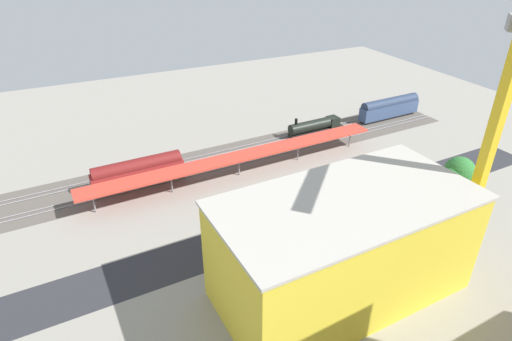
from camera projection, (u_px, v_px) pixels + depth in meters
name	position (u px, v px, depth m)	size (l,w,h in m)	color
ground_plane	(274.00, 208.00, 80.03)	(192.38, 192.38, 0.00)	gray
rail_bed	(228.00, 158.00, 97.42)	(120.24, 14.23, 0.01)	#5B544C
street_asphalt	(289.00, 224.00, 75.48)	(120.24, 9.00, 0.01)	#2D2D33
track_rails	(228.00, 158.00, 97.34)	(120.16, 12.30, 0.12)	#9E9EA8
platform_canopy_near	(239.00, 157.00, 88.70)	(65.49, 7.03, 4.57)	#C63D2D
locomotive	(317.00, 126.00, 108.74)	(15.62, 3.36, 5.13)	black
passenger_coach	(389.00, 107.00, 117.08)	(18.96, 3.61, 5.81)	black
freight_coach_far	(138.00, 172.00, 85.58)	(18.45, 3.74, 5.98)	black
parked_car_0	(417.00, 173.00, 89.94)	(4.59, 2.05, 1.81)	black
parked_car_1	(391.00, 179.00, 87.65)	(4.16, 1.93, 1.78)	black
parked_car_2	(370.00, 187.00, 85.13)	(4.49, 1.96, 1.65)	black
parked_car_3	(342.00, 192.00, 83.47)	(4.35, 2.16, 1.77)	black
parked_car_4	(317.00, 201.00, 80.73)	(4.18, 1.87, 1.67)	black
construction_building	(343.00, 248.00, 58.05)	(34.21, 16.84, 15.25)	yellow
construction_roof_slab	(349.00, 200.00, 54.22)	(34.81, 17.44, 0.40)	#B7B2A8
tower_crane	(492.00, 145.00, 55.80)	(16.98, 17.49, 36.20)	gray
box_truck_0	(353.00, 203.00, 78.26)	(9.81, 2.65, 3.55)	black
street_tree_0	(350.00, 201.00, 73.17)	(4.06, 4.06, 7.00)	brown
street_tree_1	(451.00, 178.00, 81.77)	(4.33, 4.33, 6.21)	brown
street_tree_2	(316.00, 209.00, 69.36)	(6.21, 6.21, 8.92)	brown
street_tree_3	(459.00, 172.00, 82.33)	(5.87, 5.87, 7.71)	brown
traffic_light	(250.00, 235.00, 65.98)	(0.50, 0.36, 6.32)	#333333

